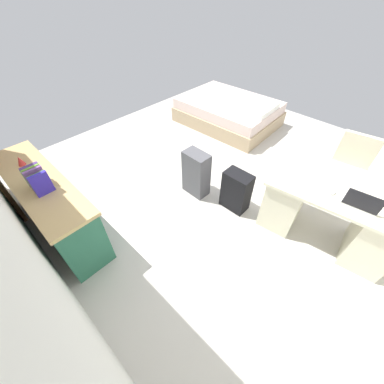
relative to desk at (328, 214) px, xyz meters
The scene contains 12 objects.
ground_plane 1.47m from the desk, ahead, with size 6.01×6.01×0.00m, color beige.
wall_back 3.04m from the desk, 60.69° to the left, with size 4.86×0.10×2.58m, color silver.
desk is the anchor object (origin of this frame).
office_chair 0.85m from the desk, 81.78° to the right, with size 0.52×0.52×0.94m.
credenza 3.23m from the desk, 41.59° to the left, with size 1.80×0.48×0.80m.
bed 3.01m from the desk, 30.65° to the right, with size 1.96×1.48×0.58m.
suitcase_black 1.10m from the desk, 17.44° to the left, with size 0.36×0.22×0.57m, color black.
suitcase_spare_grey 1.70m from the desk, 16.13° to the left, with size 0.36×0.22×0.67m, color #4C4C51.
laptop 0.45m from the desk, 159.13° to the left, with size 0.34×0.26×0.21m.
computer_mouse 0.38m from the desk, 45.77° to the left, with size 0.06×0.10×0.03m, color white.
book_row 3.16m from the desk, 43.52° to the left, with size 0.28×0.17×0.24m.
figurine_small 3.57m from the desk, 37.39° to the left, with size 0.08×0.08×0.11m, color red.
Camera 1 is at (-1.53, 2.36, 2.48)m, focal length 22.33 mm.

